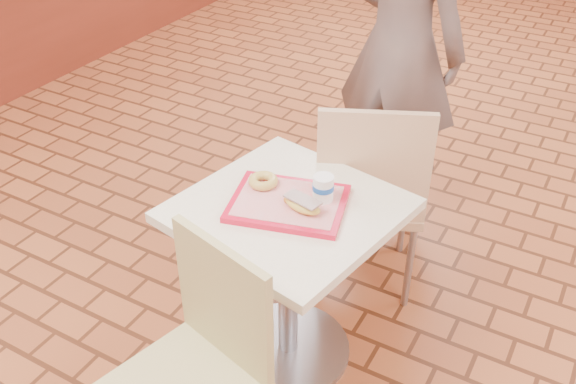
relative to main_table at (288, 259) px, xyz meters
The scene contains 8 objects.
main_table is the anchor object (origin of this frame).
chair_main_front 0.55m from the main_table, 90.74° to the right, with size 0.50×0.50×0.90m.
chair_main_back 0.54m from the main_table, 78.91° to the left, with size 0.60×0.60×0.98m.
customer 1.28m from the main_table, 93.08° to the left, with size 0.66×0.43×1.81m, color brown.
serving_tray 0.26m from the main_table, 90.00° to the left, with size 0.40×0.31×0.02m.
ring_donut 0.32m from the main_table, 161.97° to the left, with size 0.11×0.11×0.03m, color gold.
long_john_donut 0.30m from the main_table, 19.24° to the right, with size 0.16×0.10×0.05m.
paper_cup 0.34m from the main_table, 32.70° to the left, with size 0.08×0.08×0.09m.
Camera 1 is at (-0.17, -2.45, 2.08)m, focal length 40.00 mm.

